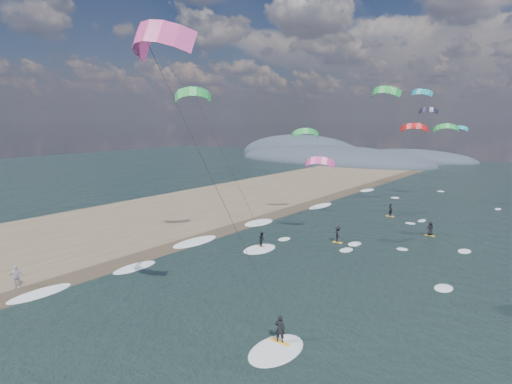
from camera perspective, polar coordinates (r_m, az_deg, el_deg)
The scene contains 10 objects.
ground at distance 29.62m, azimuth -13.21°, elevation -16.96°, with size 260.00×260.00×0.00m, color black.
sand_strip at distance 53.64m, azimuth -21.42°, elevation -5.11°, with size 26.00×240.00×0.00m, color brown.
wet_sand_strip at distance 44.14m, azimuth -13.17°, elevation -7.84°, with size 3.00×240.00×0.00m, color #382D23.
coastal_hills at distance 141.22m, azimuth 9.48°, elevation 4.37°, with size 80.00×41.00×15.00m.
kitesurfer_near_a at distance 21.96m, azimuth -10.91°, elevation 11.35°, with size 7.77×8.52×18.13m.
kitesurfer_near_b at distance 41.15m, azimuth -5.18°, elevation 5.96°, with size 6.78×8.99×16.50m.
far_kitesurfers at distance 50.97m, azimuth 15.53°, elevation -4.55°, with size 8.29×16.54×1.76m.
bg_kite_field at distance 65.77m, azimuth 19.08°, elevation 9.15°, with size 15.01×57.42×9.56m.
shoreline_surf at distance 46.32m, azimuth -7.66°, elevation -6.82°, with size 2.40×79.40×0.11m.
beach_walker at distance 39.10m, azimuth -29.38°, elevation -9.83°, with size 1.06×0.44×1.81m, color #BBB9C5.
Camera 1 is at (20.71, -16.51, 13.25)m, focal length 30.00 mm.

